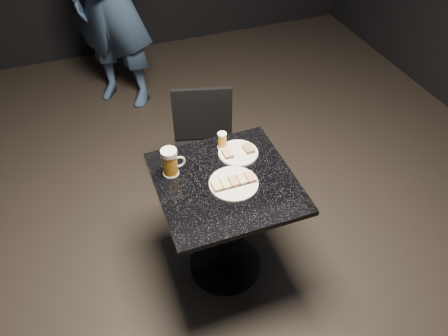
{
  "coord_description": "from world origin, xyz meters",
  "views": [
    {
      "loc": [
        -0.55,
        -1.48,
        2.33
      ],
      "look_at": [
        0.0,
        0.02,
        0.82
      ],
      "focal_mm": 35.0,
      "sensor_mm": 36.0,
      "label": 1
    }
  ],
  "objects": [
    {
      "name": "plate_large",
      "position": [
        0.03,
        -0.04,
        0.76
      ],
      "size": [
        0.25,
        0.25,
        0.01
      ],
      "primitive_type": "cylinder",
      "color": "white",
      "rests_on": "table"
    },
    {
      "name": "canapes_on_plate_small",
      "position": [
        0.14,
        0.17,
        0.77
      ],
      "size": [
        0.17,
        0.07,
        0.02
      ],
      "color": "#4C3521",
      "rests_on": "plate_small"
    },
    {
      "name": "plate_small",
      "position": [
        0.14,
        0.17,
        0.76
      ],
      "size": [
        0.22,
        0.22,
        0.01
      ],
      "primitive_type": "cylinder",
      "color": "white",
      "rests_on": "table"
    },
    {
      "name": "chair",
      "position": [
        0.07,
        0.58,
        0.5
      ],
      "size": [
        0.47,
        0.47,
        0.86
      ],
      "color": "black",
      "rests_on": "floor"
    },
    {
      "name": "table",
      "position": [
        0.0,
        0.0,
        0.51
      ],
      "size": [
        0.7,
        0.7,
        0.75
      ],
      "color": "black",
      "rests_on": "floor"
    },
    {
      "name": "beer_tumbler",
      "position": [
        0.07,
        0.25,
        0.8
      ],
      "size": [
        0.05,
        0.05,
        0.1
      ],
      "color": "silver",
      "rests_on": "table"
    },
    {
      "name": "canapes_on_plate_large",
      "position": [
        0.03,
        -0.04,
        0.77
      ],
      "size": [
        0.23,
        0.07,
        0.02
      ],
      "color": "#4C3521",
      "rests_on": "plate_large"
    },
    {
      "name": "beer_mug",
      "position": [
        -0.25,
        0.14,
        0.83
      ],
      "size": [
        0.12,
        0.09,
        0.16
      ],
      "color": "silver",
      "rests_on": "table"
    },
    {
      "name": "floor",
      "position": [
        0.0,
        0.0,
        0.0
      ],
      "size": [
        6.0,
        6.0,
        0.0
      ],
      "primitive_type": "plane",
      "color": "black",
      "rests_on": "ground"
    }
  ]
}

